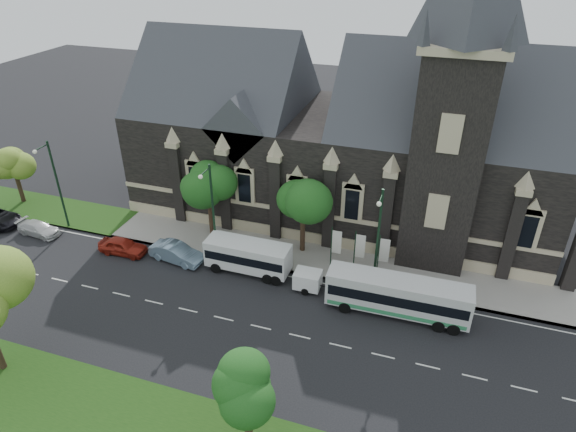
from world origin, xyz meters
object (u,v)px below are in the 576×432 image
at_px(street_lamp_mid, 212,208).
at_px(car_far_red, 123,246).
at_px(shuttle_bus, 248,255).
at_px(box_trailer, 308,280).
at_px(banner_flag_right, 382,252).
at_px(banner_flag_center, 358,248).
at_px(tree_walk_right, 306,194).
at_px(banner_flag_left, 335,244).
at_px(tree_walk_left, 211,180).
at_px(tree_park_east, 251,393).
at_px(tree_walk_far, 15,162).
at_px(street_lamp_far, 55,181).
at_px(tour_coach, 398,295).
at_px(sedan, 176,253).
at_px(car_far_white, 39,229).
at_px(street_lamp_near, 378,236).

xyz_separation_m(street_lamp_mid, car_far_red, (-8.22, -1.98, -4.37)).
xyz_separation_m(shuttle_bus, box_trailer, (5.47, -0.80, -0.67)).
relative_size(banner_flag_right, shuttle_bus, 0.55).
bearing_deg(box_trailer, banner_flag_center, 46.57).
xyz_separation_m(tree_walk_right, banner_flag_right, (7.08, -1.71, -3.43)).
bearing_deg(car_far_red, banner_flag_center, -81.33).
bearing_deg(banner_flag_right, banner_flag_left, 180.00).
bearing_deg(tree_walk_right, car_far_red, -160.07).
bearing_deg(banner_flag_right, tree_walk_left, 173.96).
height_order(street_lamp_mid, box_trailer, street_lamp_mid).
distance_m(tree_park_east, banner_flag_left, 18.46).
relative_size(tree_walk_right, tree_walk_far, 1.24).
bearing_deg(box_trailer, street_lamp_far, 175.21).
bearing_deg(tour_coach, banner_flag_right, 113.23).
bearing_deg(banner_flag_right, tree_walk_far, 178.23).
bearing_deg(tree_walk_left, sedan, -103.99).
distance_m(street_lamp_mid, banner_flag_center, 12.73).
bearing_deg(street_lamp_far, car_far_white, -134.74).
bearing_deg(shuttle_bus, street_lamp_mid, 166.18).
relative_size(tour_coach, sedan, 2.17).
distance_m(street_lamp_far, car_far_red, 9.14).
relative_size(banner_flag_center, tour_coach, 0.38).
xyz_separation_m(tree_walk_far, banner_flag_right, (38.11, -1.18, -2.24)).
distance_m(street_lamp_near, banner_flag_right, 3.34).
bearing_deg(tree_walk_left, street_lamp_near, -12.87).
bearing_deg(box_trailer, banner_flag_right, 33.25).
height_order(tree_walk_far, banner_flag_left, tree_walk_far).
xyz_separation_m(tree_park_east, shuttle_bus, (-6.65, 15.52, -3.01)).
bearing_deg(car_far_red, sedan, -86.53).
xyz_separation_m(street_lamp_far, banner_flag_right, (30.29, 1.91, -2.73)).
xyz_separation_m(sedan, car_far_red, (-5.15, -0.50, -0.06)).
distance_m(tree_walk_right, tree_walk_far, 31.06).
bearing_deg(car_far_white, tour_coach, -86.69).
xyz_separation_m(street_lamp_far, banner_flag_center, (28.29, 1.91, -2.73)).
height_order(street_lamp_mid, tour_coach, street_lamp_mid).
bearing_deg(banner_flag_left, tree_walk_far, 178.03).
height_order(street_lamp_far, box_trailer, street_lamp_far).
height_order(tree_walk_right, tree_walk_left, tree_walk_right).
distance_m(tree_park_east, tree_walk_far, 39.20).
distance_m(banner_flag_center, car_far_red, 20.93).
xyz_separation_m(tree_walk_left, shuttle_bus, (5.32, -4.50, -4.12)).
distance_m(tree_walk_right, street_lamp_far, 23.50).
bearing_deg(banner_flag_right, street_lamp_far, -176.40).
relative_size(tree_walk_left, banner_flag_right, 1.91).
distance_m(street_lamp_mid, street_lamp_far, 16.00).
distance_m(box_trailer, car_far_red, 17.21).
bearing_deg(sedan, banner_flag_center, -69.68).
relative_size(tree_park_east, box_trailer, 2.03).
bearing_deg(street_lamp_far, sedan, -6.52).
height_order(tree_walk_far, street_lamp_far, street_lamp_far).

